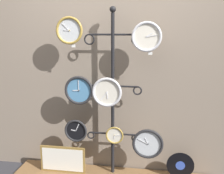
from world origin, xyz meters
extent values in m
cube|color=gray|center=(0.00, 0.57, 1.40)|extent=(4.40, 0.04, 2.80)
cylinder|color=black|center=(0.00, 0.41, 0.92)|extent=(0.04, 0.04, 1.80)
sphere|color=black|center=(0.00, 0.41, 1.85)|extent=(0.07, 0.07, 0.07)
cylinder|color=black|center=(-0.12, 0.41, 1.60)|extent=(0.25, 0.02, 0.02)
torus|color=black|center=(-0.25, 0.41, 1.55)|extent=(0.12, 0.02, 0.12)
cylinder|color=black|center=(0.12, 0.41, 1.60)|extent=(0.25, 0.02, 0.02)
torus|color=black|center=(0.25, 0.41, 1.55)|extent=(0.12, 0.02, 0.12)
cylinder|color=black|center=(-0.13, 0.41, 1.06)|extent=(0.26, 0.02, 0.02)
torus|color=black|center=(-0.26, 0.41, 1.02)|extent=(0.10, 0.02, 0.10)
cylinder|color=black|center=(0.13, 0.41, 1.06)|extent=(0.26, 0.02, 0.02)
torus|color=black|center=(0.26, 0.41, 1.02)|extent=(0.10, 0.02, 0.10)
cylinder|color=black|center=(-0.12, 0.41, 0.52)|extent=(0.25, 0.02, 0.02)
torus|color=black|center=(-0.25, 0.41, 0.49)|extent=(0.09, 0.02, 0.09)
cylinder|color=black|center=(0.12, 0.41, 0.52)|extent=(0.25, 0.02, 0.02)
torus|color=black|center=(0.25, 0.41, 0.49)|extent=(0.09, 0.02, 0.09)
cylinder|color=silver|center=(-0.43, 0.33, 1.64)|extent=(0.26, 0.02, 0.26)
torus|color=#A58438|center=(-0.43, 0.32, 1.64)|extent=(0.28, 0.03, 0.28)
cylinder|color=#A58438|center=(-0.43, 0.32, 1.64)|extent=(0.02, 0.01, 0.02)
cube|color=silver|center=(-0.46, 0.32, 1.65)|extent=(0.06, 0.00, 0.01)
cube|color=silver|center=(-0.47, 0.32, 1.68)|extent=(0.08, 0.00, 0.08)
cylinder|color=silver|center=(0.35, 0.34, 1.58)|extent=(0.27, 0.02, 0.27)
torus|color=silver|center=(0.35, 0.32, 1.58)|extent=(0.30, 0.03, 0.30)
cylinder|color=silver|center=(0.35, 0.32, 1.58)|extent=(0.02, 0.01, 0.02)
cube|color=silver|center=(0.37, 0.32, 1.60)|extent=(0.06, 0.00, 0.04)
cube|color=silver|center=(0.40, 0.32, 1.59)|extent=(0.10, 0.00, 0.03)
cylinder|color=#4C84B2|center=(-0.35, 0.33, 1.02)|extent=(0.28, 0.02, 0.28)
torus|color=#262628|center=(-0.35, 0.31, 1.02)|extent=(0.31, 0.03, 0.31)
cylinder|color=#262628|center=(-0.35, 0.32, 1.02)|extent=(0.02, 0.01, 0.02)
cube|color=silver|center=(-0.38, 0.31, 1.02)|extent=(0.07, 0.00, 0.01)
cube|color=silver|center=(-0.35, 0.31, 1.08)|extent=(0.01, 0.00, 0.11)
cylinder|color=silver|center=(-0.05, 0.32, 1.02)|extent=(0.28, 0.02, 0.28)
torus|color=silver|center=(-0.05, 0.30, 1.02)|extent=(0.31, 0.03, 0.31)
cylinder|color=silver|center=(-0.05, 0.31, 1.02)|extent=(0.02, 0.01, 0.02)
cube|color=silver|center=(-0.04, 0.30, 0.98)|extent=(0.02, 0.00, 0.07)
cube|color=silver|center=(-0.08, 0.30, 0.97)|extent=(0.07, 0.00, 0.09)
cylinder|color=black|center=(-0.39, 0.32, 0.57)|extent=(0.23, 0.02, 0.23)
torus|color=#262628|center=(-0.39, 0.30, 0.57)|extent=(0.25, 0.02, 0.25)
cylinder|color=#262628|center=(-0.39, 0.30, 0.57)|extent=(0.01, 0.01, 0.01)
cube|color=silver|center=(-0.42, 0.30, 0.58)|extent=(0.06, 0.00, 0.02)
cube|color=silver|center=(-0.37, 0.30, 0.61)|extent=(0.04, 0.00, 0.08)
cylinder|color=silver|center=(0.03, 0.34, 0.54)|extent=(0.18, 0.02, 0.18)
torus|color=#A58438|center=(0.03, 0.33, 0.54)|extent=(0.19, 0.02, 0.19)
cylinder|color=#A58438|center=(0.03, 0.33, 0.54)|extent=(0.01, 0.01, 0.01)
cube|color=silver|center=(0.03, 0.32, 0.52)|extent=(0.02, 0.00, 0.04)
cube|color=silver|center=(0.07, 0.32, 0.54)|extent=(0.07, 0.00, 0.02)
cylinder|color=silver|center=(0.39, 0.30, 0.49)|extent=(0.30, 0.02, 0.30)
torus|color=#262628|center=(0.39, 0.28, 0.49)|extent=(0.33, 0.03, 0.33)
cylinder|color=#262628|center=(0.39, 0.28, 0.49)|extent=(0.02, 0.01, 0.02)
cube|color=silver|center=(0.38, 0.28, 0.52)|extent=(0.04, 0.00, 0.07)
cube|color=silver|center=(0.34, 0.28, 0.51)|extent=(0.11, 0.00, 0.06)
cylinder|color=black|center=(0.75, 0.40, 0.21)|extent=(0.30, 0.01, 0.30)
cylinder|color=#334FB2|center=(0.75, 0.40, 0.21)|extent=(0.10, 0.00, 0.10)
cube|color=olive|center=(-0.56, 0.32, 0.21)|extent=(0.52, 0.02, 0.31)
cube|color=white|center=(-0.56, 0.31, 0.21)|extent=(0.48, 0.00, 0.26)
cube|color=white|center=(-0.40, 0.32, 1.49)|extent=(0.04, 0.00, 0.03)
cube|color=white|center=(0.39, 0.33, 1.42)|extent=(0.04, 0.00, 0.03)
camera|label=1|loc=(0.43, -2.29, 1.63)|focal=42.00mm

